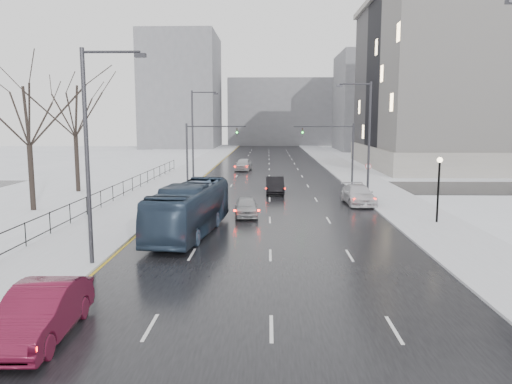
# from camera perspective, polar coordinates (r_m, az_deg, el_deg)

# --- Properties ---
(road) EXTENTS (16.00, 150.00, 0.04)m
(road) POSITION_cam_1_polar(r_m,az_deg,el_deg) (62.90, 1.52, 2.00)
(road) COLOR black
(road) RESTS_ON ground
(cross_road) EXTENTS (130.00, 10.00, 0.04)m
(cross_road) POSITION_cam_1_polar(r_m,az_deg,el_deg) (50.99, 1.54, 0.54)
(cross_road) COLOR black
(cross_road) RESTS_ON ground
(sidewalk_left) EXTENTS (5.00, 150.00, 0.16)m
(sidewalk_left) POSITION_cam_1_polar(r_m,az_deg,el_deg) (63.74, -7.96, 2.06)
(sidewalk_left) COLOR silver
(sidewalk_left) RESTS_ON ground
(sidewalk_right) EXTENTS (5.00, 150.00, 0.16)m
(sidewalk_right) POSITION_cam_1_polar(r_m,az_deg,el_deg) (63.78, 11.00, 1.99)
(sidewalk_right) COLOR silver
(sidewalk_right) RESTS_ON ground
(park_strip) EXTENTS (14.00, 150.00, 0.12)m
(park_strip) POSITION_cam_1_polar(r_m,az_deg,el_deg) (65.96, -16.14, 2.00)
(park_strip) COLOR white
(park_strip) RESTS_ON ground
(tree_park_d) EXTENTS (8.75, 8.75, 12.50)m
(tree_park_d) POSITION_cam_1_polar(r_m,az_deg,el_deg) (41.15, -24.06, -2.04)
(tree_park_d) COLOR black
(tree_park_d) RESTS_ON ground
(tree_park_e) EXTENTS (9.45, 9.45, 13.50)m
(tree_park_e) POSITION_cam_1_polar(r_m,az_deg,el_deg) (50.38, -19.62, -0.05)
(tree_park_e) COLOR black
(tree_park_e) RESTS_ON ground
(iron_fence) EXTENTS (0.06, 70.00, 1.30)m
(iron_fence) POSITION_cam_1_polar(r_m,az_deg,el_deg) (35.48, -19.90, -1.86)
(iron_fence) COLOR black
(iron_fence) RESTS_ON sidewalk_left
(streetlight_r_mid) EXTENTS (2.95, 0.25, 10.00)m
(streetlight_r_mid) POSITION_cam_1_polar(r_m,az_deg,el_deg) (43.35, 12.52, 6.43)
(streetlight_r_mid) COLOR #2D2D33
(streetlight_r_mid) RESTS_ON ground
(streetlight_l_near) EXTENTS (2.95, 0.25, 10.00)m
(streetlight_l_near) POSITION_cam_1_polar(r_m,az_deg,el_deg) (23.96, -18.28, 4.95)
(streetlight_l_near) COLOR #2D2D33
(streetlight_l_near) RESTS_ON ground
(streetlight_l_far) EXTENTS (2.95, 0.25, 10.00)m
(streetlight_l_far) POSITION_cam_1_polar(r_m,az_deg,el_deg) (55.14, -7.02, 6.90)
(streetlight_l_far) COLOR #2D2D33
(streetlight_l_far) RESTS_ON ground
(lamppost_r_mid) EXTENTS (0.36, 0.36, 4.28)m
(lamppost_r_mid) POSITION_cam_1_polar(r_m,az_deg,el_deg) (34.60, 20.16, 1.28)
(lamppost_r_mid) COLOR black
(lamppost_r_mid) RESTS_ON sidewalk_right
(mast_signal_right) EXTENTS (6.10, 0.33, 6.50)m
(mast_signal_right) POSITION_cam_1_polar(r_m,az_deg,el_deg) (51.15, 9.83, 5.05)
(mast_signal_right) COLOR #2D2D33
(mast_signal_right) RESTS_ON ground
(mast_signal_left) EXTENTS (6.10, 0.33, 6.50)m
(mast_signal_left) POSITION_cam_1_polar(r_m,az_deg,el_deg) (51.11, -6.71, 5.11)
(mast_signal_left) COLOR #2D2D33
(mast_signal_left) RESTS_ON ground
(no_uturn_sign) EXTENTS (0.60, 0.06, 2.70)m
(no_uturn_sign) POSITION_cam_1_polar(r_m,az_deg,el_deg) (47.67, 12.70, 2.57)
(no_uturn_sign) COLOR #2D2D33
(no_uturn_sign) RESTS_ON sidewalk_right
(civic_building) EXTENTS (41.00, 31.00, 24.80)m
(civic_building) POSITION_cam_1_polar(r_m,az_deg,el_deg) (82.51, 27.09, 10.37)
(civic_building) COLOR gray
(civic_building) RESTS_ON ground
(bldg_far_right) EXTENTS (24.00, 20.00, 22.00)m
(bldg_far_right) POSITION_cam_1_polar(r_m,az_deg,el_deg) (120.92, 15.10, 9.90)
(bldg_far_right) COLOR slate
(bldg_far_right) RESTS_ON ground
(bldg_far_left) EXTENTS (18.00, 22.00, 28.00)m
(bldg_far_left) POSITION_cam_1_polar(r_m,az_deg,el_deg) (129.60, -8.47, 11.28)
(bldg_far_left) COLOR slate
(bldg_far_left) RESTS_ON ground
(bldg_far_center) EXTENTS (30.00, 18.00, 18.00)m
(bldg_far_center) POSITION_cam_1_polar(r_m,az_deg,el_deg) (142.61, 3.12, 9.06)
(bldg_far_center) COLOR slate
(bldg_far_center) RESTS_ON ground
(sedan_left_near) EXTENTS (1.96, 5.16, 1.68)m
(sedan_left_near) POSITION_cam_1_polar(r_m,az_deg,el_deg) (17.31, -23.41, -12.50)
(sedan_left_near) COLOR #590F26
(sedan_left_near) RESTS_ON road
(bus) EXTENTS (3.80, 11.11, 3.03)m
(bus) POSITION_cam_1_polar(r_m,az_deg,el_deg) (30.06, -7.56, -1.93)
(bus) COLOR #26374B
(bus) RESTS_ON road
(sedan_center_near) EXTENTS (1.87, 4.11, 1.37)m
(sedan_center_near) POSITION_cam_1_polar(r_m,az_deg,el_deg) (35.47, -1.13, -1.68)
(sedan_center_near) COLOR #9E9FA2
(sedan_center_near) RESTS_ON road
(sedan_right_near) EXTENTS (1.71, 4.72, 1.55)m
(sedan_right_near) POSITION_cam_1_polar(r_m,az_deg,el_deg) (46.54, 2.17, 0.79)
(sedan_right_near) COLOR black
(sedan_right_near) RESTS_ON road
(sedan_right_far) EXTENTS (2.45, 5.45, 1.55)m
(sedan_right_far) POSITION_cam_1_polar(r_m,az_deg,el_deg) (41.37, 11.60, -0.30)
(sedan_right_far) COLOR silver
(sedan_right_far) RESTS_ON road
(sedan_center_far) EXTENTS (2.49, 5.10, 1.68)m
(sedan_center_far) POSITION_cam_1_polar(r_m,az_deg,el_deg) (67.95, -1.44, 3.18)
(sedan_center_far) COLOR #B5B5B9
(sedan_center_far) RESTS_ON road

